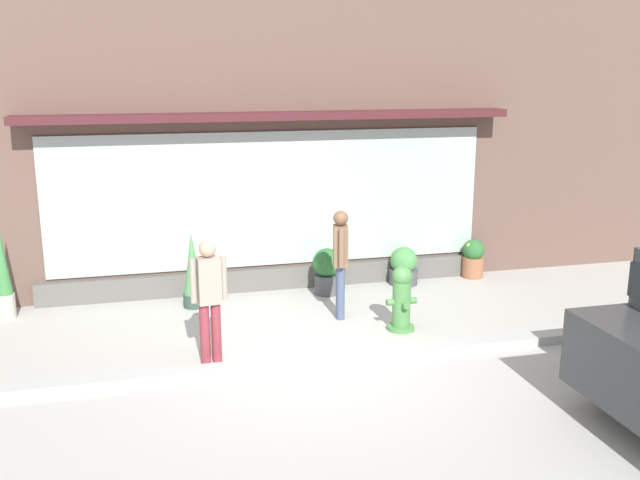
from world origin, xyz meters
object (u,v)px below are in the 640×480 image
(pedestrian_passerby, at_px, (209,293))
(potted_plant_by_entrance, at_px, (404,266))
(fire_hydrant, at_px, (402,298))
(pedestrian_with_handbag, at_px, (340,257))
(potted_plant_window_right, at_px, (327,270))
(potted_plant_low_front, at_px, (473,258))
(potted_plant_window_center, at_px, (3,273))
(potted_plant_window_left, at_px, (193,271))

(pedestrian_passerby, distance_m, potted_plant_by_entrance, 4.29)
(fire_hydrant, xyz_separation_m, potted_plant_by_entrance, (0.79, 2.01, -0.15))
(pedestrian_with_handbag, height_order, potted_plant_window_right, pedestrian_with_handbag)
(pedestrian_passerby, xyz_separation_m, potted_plant_low_front, (4.76, 2.56, -0.55))
(potted_plant_by_entrance, bearing_deg, pedestrian_with_handbag, -138.54)
(pedestrian_with_handbag, relative_size, potted_plant_window_center, 1.11)
(pedestrian_passerby, bearing_deg, potted_plant_by_entrance, -151.52)
(potted_plant_by_entrance, xyz_separation_m, potted_plant_window_right, (-1.38, -0.20, 0.09))
(fire_hydrant, xyz_separation_m, potted_plant_window_center, (-5.37, 1.86, 0.23))
(potted_plant_window_center, bearing_deg, potted_plant_window_right, -0.59)
(potted_plant_window_center, relative_size, potted_plant_by_entrance, 2.25)
(pedestrian_with_handbag, bearing_deg, pedestrian_passerby, 132.89)
(potted_plant_window_center, xyz_separation_m, potted_plant_window_left, (2.67, -0.18, -0.12))
(pedestrian_with_handbag, relative_size, potted_plant_window_right, 2.12)
(potted_plant_window_left, bearing_deg, potted_plant_window_center, 176.15)
(potted_plant_window_right, bearing_deg, fire_hydrant, -72.19)
(pedestrian_passerby, distance_m, potted_plant_window_center, 3.59)
(fire_hydrant, height_order, potted_plant_window_right, fire_hydrant)
(fire_hydrant, relative_size, pedestrian_passerby, 0.59)
(potted_plant_low_front, bearing_deg, potted_plant_window_right, -174.07)
(potted_plant_window_center, xyz_separation_m, potted_plant_window_right, (4.79, -0.05, -0.29))
(potted_plant_window_right, bearing_deg, potted_plant_window_center, 179.41)
(fire_hydrant, xyz_separation_m, pedestrian_passerby, (-2.66, -0.47, 0.44))
(potted_plant_low_front, bearing_deg, fire_hydrant, -135.14)
(pedestrian_passerby, distance_m, potted_plant_window_right, 3.12)
(pedestrian_with_handbag, xyz_separation_m, potted_plant_window_right, (0.09, 1.10, -0.52))
(pedestrian_passerby, relative_size, potted_plant_window_center, 1.09)
(fire_hydrant, height_order, pedestrian_passerby, pedestrian_passerby)
(pedestrian_passerby, height_order, potted_plant_window_right, pedestrian_passerby)
(potted_plant_low_front, bearing_deg, pedestrian_passerby, -151.70)
(potted_plant_window_left, bearing_deg, potted_plant_by_entrance, 5.31)
(potted_plant_by_entrance, bearing_deg, potted_plant_window_left, -174.69)
(fire_hydrant, bearing_deg, potted_plant_window_center, 160.89)
(fire_hydrant, distance_m, pedestrian_with_handbag, 1.08)
(potted_plant_low_front, height_order, potted_plant_window_right, potted_plant_window_right)
(potted_plant_low_front, relative_size, potted_plant_window_right, 0.90)
(fire_hydrant, xyz_separation_m, potted_plant_window_right, (-0.58, 1.81, -0.06))
(potted_plant_by_entrance, bearing_deg, fire_hydrant, -111.57)
(pedestrian_passerby, bearing_deg, pedestrian_with_handbag, -156.41)
(potted_plant_window_center, bearing_deg, fire_hydrant, -19.11)
(potted_plant_window_center, bearing_deg, pedestrian_passerby, -40.62)
(potted_plant_by_entrance, bearing_deg, potted_plant_window_right, -171.91)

